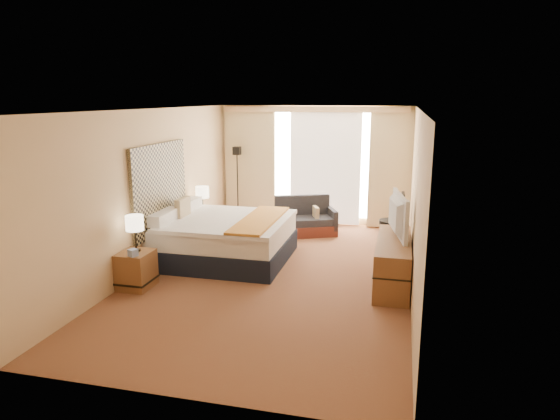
% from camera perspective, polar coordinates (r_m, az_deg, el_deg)
% --- Properties ---
extents(floor, '(4.20, 7.00, 0.02)m').
position_cam_1_polar(floor, '(8.08, -0.50, -7.32)').
color(floor, '#5F291B').
rests_on(floor, ground).
extents(ceiling, '(4.20, 7.00, 0.02)m').
position_cam_1_polar(ceiling, '(7.59, -0.54, 11.43)').
color(ceiling, silver).
rests_on(ceiling, wall_back).
extents(wall_back, '(4.20, 0.02, 2.60)m').
position_cam_1_polar(wall_back, '(11.12, 3.96, 5.11)').
color(wall_back, '#E3B98A').
rests_on(wall_back, ground).
extents(wall_front, '(4.20, 0.02, 2.60)m').
position_cam_1_polar(wall_front, '(4.54, -11.59, -6.53)').
color(wall_front, '#E3B98A').
rests_on(wall_front, ground).
extents(wall_left, '(0.02, 7.00, 2.60)m').
position_cam_1_polar(wall_left, '(8.49, -14.40, 2.35)').
color(wall_left, '#E3B98A').
rests_on(wall_left, ground).
extents(wall_right, '(0.02, 7.00, 2.60)m').
position_cam_1_polar(wall_right, '(7.51, 15.21, 0.96)').
color(wall_right, '#E3B98A').
rests_on(wall_right, ground).
extents(headboard, '(0.06, 1.85, 1.50)m').
position_cam_1_polar(headboard, '(8.65, -13.54, 2.45)').
color(headboard, black).
rests_on(headboard, wall_left).
extents(nightstand_left, '(0.45, 0.52, 0.55)m').
position_cam_1_polar(nightstand_left, '(7.75, -16.11, -6.59)').
color(nightstand_left, brown).
rests_on(nightstand_left, floor).
extents(nightstand_right, '(0.45, 0.52, 0.55)m').
position_cam_1_polar(nightstand_right, '(9.89, -8.97, -2.04)').
color(nightstand_right, brown).
rests_on(nightstand_right, floor).
extents(media_dresser, '(0.50, 1.80, 0.70)m').
position_cam_1_polar(media_dresser, '(7.75, 12.79, -5.82)').
color(media_dresser, brown).
rests_on(media_dresser, floor).
extents(window, '(2.30, 0.02, 2.30)m').
position_cam_1_polar(window, '(11.04, 5.22, 5.14)').
color(window, white).
rests_on(window, wall_back).
extents(curtains, '(4.12, 0.19, 2.56)m').
position_cam_1_polar(curtains, '(10.99, 3.85, 5.59)').
color(curtains, beige).
rests_on(curtains, floor).
extents(bed, '(2.18, 1.99, 1.06)m').
position_cam_1_polar(bed, '(8.73, -6.45, -3.20)').
color(bed, black).
rests_on(bed, floor).
extents(loveseat, '(1.41, 1.11, 0.78)m').
position_cam_1_polar(loveseat, '(10.33, 2.81, -1.36)').
color(loveseat, '#5E261B').
rests_on(loveseat, floor).
extents(floor_lamp, '(0.22, 0.22, 1.71)m').
position_cam_1_polar(floor_lamp, '(11.18, -4.91, 4.66)').
color(floor_lamp, black).
rests_on(floor_lamp, floor).
extents(desk_chair, '(0.52, 0.52, 1.06)m').
position_cam_1_polar(desk_chair, '(9.51, 12.95, -1.58)').
color(desk_chair, black).
rests_on(desk_chair, floor).
extents(lamp_left, '(0.26, 0.26, 0.55)m').
position_cam_1_polar(lamp_left, '(7.57, -16.29, -1.52)').
color(lamp_left, black).
rests_on(lamp_left, nightstand_left).
extents(lamp_right, '(0.26, 0.26, 0.54)m').
position_cam_1_polar(lamp_right, '(9.78, -8.88, 1.96)').
color(lamp_right, black).
rests_on(lamp_right, nightstand_right).
extents(tissue_box, '(0.15, 0.15, 0.10)m').
position_cam_1_polar(tissue_box, '(7.47, -16.46, -4.70)').
color(tissue_box, '#8097C5').
rests_on(tissue_box, nightstand_left).
extents(telephone, '(0.23, 0.21, 0.07)m').
position_cam_1_polar(telephone, '(9.74, -9.15, -0.39)').
color(telephone, black).
rests_on(telephone, nightstand_right).
extents(television, '(0.35, 1.14, 0.65)m').
position_cam_1_polar(television, '(7.77, 12.71, -0.57)').
color(television, black).
rests_on(television, media_dresser).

